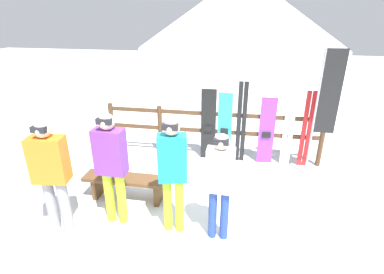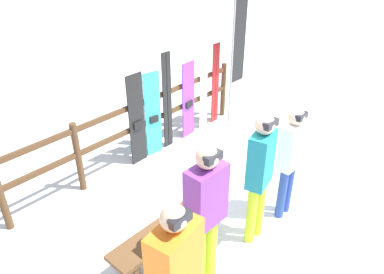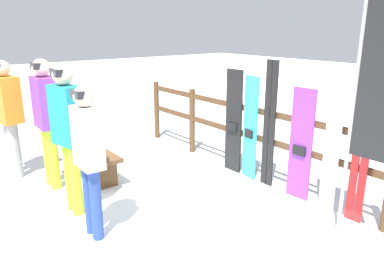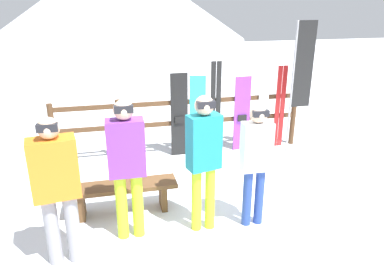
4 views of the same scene
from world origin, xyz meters
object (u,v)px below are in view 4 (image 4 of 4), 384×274
object	(u,v)px
person_teal	(204,154)
ski_pair_red	(280,107)
snowboard_cyan	(198,116)
person_purple	(127,161)
ski_pair_white	(263,105)
bench	(123,191)
person_white	(256,157)
snowboard_purple	(242,114)
person_orange	(56,183)
rental_flag	(299,74)
ski_pair_black	(215,108)
snowboard_black_stripe	(179,116)

from	to	relation	value
person_teal	ski_pair_red	world-z (taller)	person_teal
person_teal	snowboard_cyan	size ratio (longest dim) A/B	1.18
person_purple	ski_pair_white	world-z (taller)	person_purple
bench	ski_pair_red	size ratio (longest dim) A/B	0.91
person_purple	person_white	distance (m)	1.57
bench	person_purple	world-z (taller)	person_purple
snowboard_purple	ski_pair_red	size ratio (longest dim) A/B	0.89
person_orange	person_teal	size ratio (longest dim) A/B	0.97
person_orange	snowboard_purple	xyz separation A→B (m)	(3.07, 2.69, -0.26)
snowboard_purple	ski_pair_red	distance (m)	0.78
rental_flag	snowboard_cyan	bearing A→B (deg)	169.35
person_orange	ski_pair_black	distance (m)	3.71
ski_pair_black	snowboard_purple	bearing A→B (deg)	-0.38
snowboard_black_stripe	ski_pair_white	distance (m)	1.64
bench	snowboard_purple	xyz separation A→B (m)	(2.37, 1.81, 0.39)
person_orange	snowboard_purple	world-z (taller)	person_orange
person_purple	snowboard_cyan	world-z (taller)	person_purple
snowboard_cyan	snowboard_purple	size ratio (longest dim) A/B	1.04
person_orange	ski_pair_red	distance (m)	4.71
person_orange	person_purple	xyz separation A→B (m)	(0.76, 0.31, 0.05)
rental_flag	person_teal	bearing A→B (deg)	-138.21
snowboard_cyan	rental_flag	world-z (taller)	rental_flag
person_orange	snowboard_cyan	bearing A→B (deg)	50.74
snowboard_purple	ski_pair_red	xyz separation A→B (m)	(0.78, 0.00, 0.09)
person_orange	person_purple	world-z (taller)	person_purple
person_white	bench	bearing A→B (deg)	157.91
ski_pair_white	snowboard_black_stripe	bearing A→B (deg)	-179.88
person_orange	person_purple	distance (m)	0.82
snowboard_purple	snowboard_cyan	bearing A→B (deg)	180.00
person_white	ski_pair_white	distance (m)	2.74
person_purple	person_white	size ratio (longest dim) A/B	1.09
person_orange	ski_pair_white	xyz separation A→B (m)	(3.50, 2.70, -0.11)
bench	person_teal	distance (m)	1.36
person_teal	rental_flag	size ratio (longest dim) A/B	0.72
person_orange	snowboard_black_stripe	xyz separation A→B (m)	(1.86, 2.69, -0.20)
snowboard_cyan	snowboard_purple	xyz separation A→B (m)	(0.87, -0.00, -0.03)
snowboard_cyan	ski_pair_red	world-z (taller)	ski_pair_red
ski_pair_black	ski_pair_red	world-z (taller)	ski_pair_black
person_orange	ski_pair_white	world-z (taller)	ski_pair_white
person_orange	snowboard_black_stripe	size ratio (longest dim) A/B	1.09
snowboard_purple	ski_pair_red	world-z (taller)	ski_pair_red
snowboard_black_stripe	rental_flag	xyz separation A→B (m)	(2.15, -0.34, 0.73)
rental_flag	ski_pair_red	bearing A→B (deg)	114.22
person_white	snowboard_cyan	bearing A→B (deg)	92.85
snowboard_black_stripe	rental_flag	bearing A→B (deg)	-8.98
ski_pair_red	snowboard_black_stripe	bearing A→B (deg)	-179.90
person_purple	snowboard_purple	world-z (taller)	person_purple
bench	person_white	xyz separation A→B (m)	(1.63, -0.66, 0.63)
bench	ski_pair_white	world-z (taller)	ski_pair_white
ski_pair_red	ski_pair_white	bearing A→B (deg)	180.00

